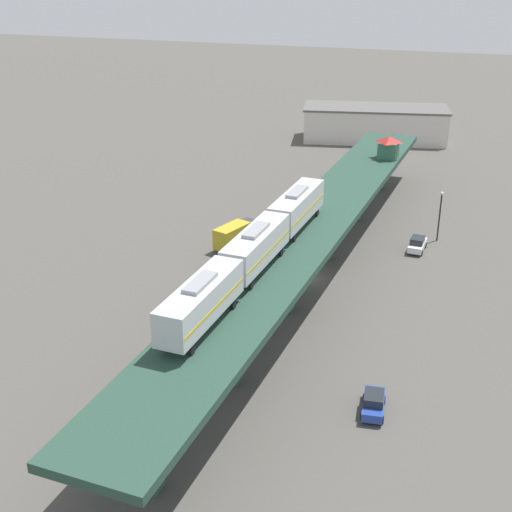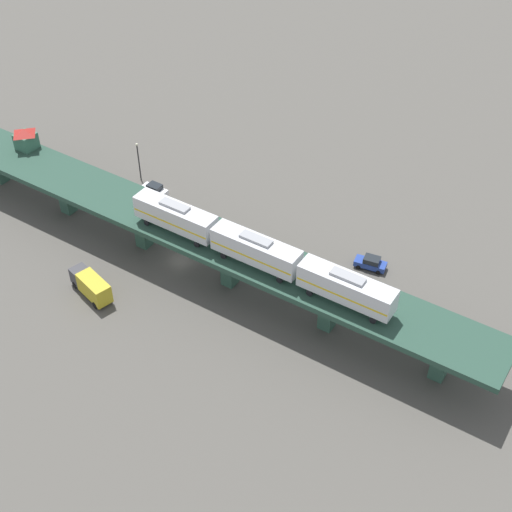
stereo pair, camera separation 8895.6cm
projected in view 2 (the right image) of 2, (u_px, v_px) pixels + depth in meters
ground_plane at (180, 261)px, 100.91m from camera, size 400.00×400.00×0.00m
elevated_viaduct at (178, 229)px, 97.00m from camera, size 15.54×92.37×6.82m
subway_train at (256, 250)px, 88.29m from camera, size 5.71×37.31×4.45m
signal_hut at (25, 138)px, 109.59m from camera, size 3.46×3.46×3.40m
street_car_white at (154, 190)px, 112.44m from camera, size 2.25×4.54×1.89m
street_car_blue at (371, 263)px, 99.16m from camera, size 2.26×4.55×1.89m
delivery_truck at (91, 285)px, 94.53m from camera, size 4.56×7.54×3.20m
street_lamp at (139, 159)px, 113.42m from camera, size 0.44×0.44×6.94m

